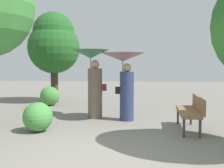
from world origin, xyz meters
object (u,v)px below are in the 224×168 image
at_px(person_right, 124,72).
at_px(park_bench, 192,110).
at_px(tree_near_left, 54,43).
at_px(person_left, 93,72).

distance_m(person_right, park_bench, 2.15).
bearing_deg(park_bench, person_right, -118.38).
height_order(park_bench, tree_near_left, tree_near_left).
relative_size(person_left, person_right, 1.06).
bearing_deg(person_right, park_bench, -124.29).
xyz_separation_m(park_bench, tree_near_left, (-4.64, 4.55, 1.97)).
bearing_deg(person_right, person_left, 71.53).
height_order(person_right, tree_near_left, tree_near_left).
xyz_separation_m(person_right, park_bench, (1.64, -1.08, -0.87)).
relative_size(person_right, park_bench, 1.25).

